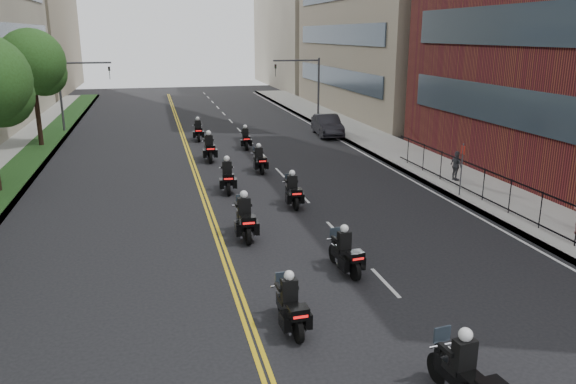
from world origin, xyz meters
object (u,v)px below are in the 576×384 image
Objects in this scene: parked_sedan at (327,125)px; pedestrian_c at (456,166)px; motorcycle_1 at (466,378)px; motorcycle_8 at (209,149)px; motorcycle_3 at (346,254)px; motorcycle_5 at (293,192)px; motorcycle_4 at (245,220)px; motorcycle_10 at (198,131)px; motorcycle_9 at (246,139)px; motorcycle_2 at (291,307)px; motorcycle_6 at (227,178)px; motorcycle_7 at (259,161)px.

parked_sedan is 3.11× the size of pedestrian_c.
motorcycle_8 reaches higher than motorcycle_1.
motorcycle_1 is 1.10× the size of motorcycle_3.
motorcycle_5 is 10.79m from motorcycle_8.
motorcycle_4 is 13.99m from motorcycle_8.
motorcycle_10 is 1.51× the size of pedestrian_c.
motorcycle_2 is at bearing -92.66° from motorcycle_9.
motorcycle_6 is 1.09× the size of motorcycle_7.
motorcycle_1 is 4.88m from motorcycle_2.
motorcycle_8 is 11.85m from parked_sedan.
motorcycle_4 is at bearing 87.56° from motorcycle_2.
motorcycle_10 is (-0.03, 28.25, 0.04)m from motorcycle_2.
motorcycle_6 reaches higher than motorcycle_3.
motorcycle_6 is 1.10× the size of motorcycle_9.
motorcycle_10 is at bearing 91.81° from motorcycle_8.
motorcycle_10 is at bearing 130.63° from motorcycle_9.
motorcycle_10 is at bearing 88.06° from motorcycle_1.
pedestrian_c is at bearing 14.57° from motorcycle_5.
motorcycle_1 reaches higher than motorcycle_3.
motorcycle_3 is (-0.14, 7.19, -0.06)m from motorcycle_1.
motorcycle_7 is (-0.24, 6.82, -0.01)m from motorcycle_5.
motorcycle_6 is at bearing -123.26° from motorcycle_7.
motorcycle_2 is 17.71m from motorcycle_7.
motorcycle_4 is 1.11× the size of motorcycle_5.
motorcycle_5 is 0.96× the size of motorcycle_10.
motorcycle_6 is at bearing -119.20° from parked_sedan.
motorcycle_3 is 7.54m from motorcycle_5.
parked_sedan is (7.02, 31.91, 0.10)m from motorcycle_1.
motorcycle_3 is 0.86× the size of motorcycle_8.
parked_sedan is at bearing 66.76° from motorcycle_3.
motorcycle_2 is 24.55m from motorcycle_9.
motorcycle_3 is at bearing -55.08° from motorcycle_4.
motorcycle_6 is at bearing 91.28° from motorcycle_1.
motorcycle_1 is 14.73m from motorcycle_5.
pedestrian_c is (9.42, 9.52, 0.29)m from motorcycle_3.
motorcycle_8 is 1.15× the size of motorcycle_9.
motorcycle_10 is (-2.78, 17.54, 0.03)m from motorcycle_5.
motorcycle_3 is 13.39m from pedestrian_c.
motorcycle_5 is 0.93× the size of motorcycle_6.
motorcycle_4 is 0.52× the size of parked_sedan.
motorcycle_5 reaches higher than motorcycle_9.
motorcycle_4 reaches higher than motorcycle_5.
motorcycle_7 is at bearing -119.92° from parked_sedan.
motorcycle_6 is 11.92m from pedestrian_c.
motorcycle_10 is (-2.88, 3.87, 0.04)m from motorcycle_9.
motorcycle_8 is at bearing -87.12° from motorcycle_10.
motorcycle_8 is at bearing 123.03° from motorcycle_7.
motorcycle_1 is at bearing -82.82° from motorcycle_10.
motorcycle_9 is at bearing 82.94° from motorcycle_1.
motorcycle_1 is at bearing -96.01° from motorcycle_3.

